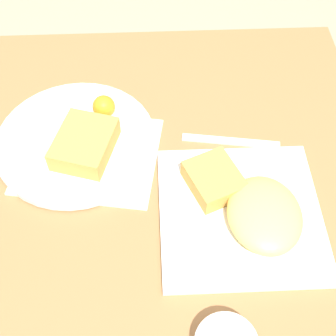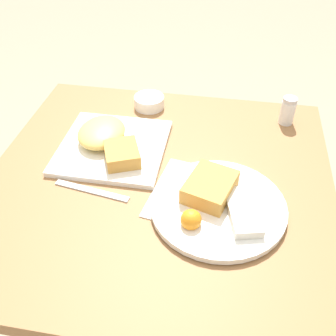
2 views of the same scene
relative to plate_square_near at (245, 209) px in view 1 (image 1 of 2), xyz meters
name	(u,v)px [view 1 (image 1 of 2)]	position (x,y,z in m)	size (l,w,h in m)	color
ground_plane	(161,311)	(0.10, 0.15, -0.75)	(8.00, 8.00, 0.00)	gray
dining_table	(157,202)	(0.10, 0.15, -0.12)	(0.81, 0.83, 0.73)	olive
menu_card	(88,155)	(0.14, 0.27, -0.02)	(0.25, 0.28, 0.00)	silver
plate_square_near	(245,209)	(0.00, 0.00, 0.00)	(0.27, 0.27, 0.06)	white
plate_oval_far	(76,139)	(0.17, 0.29, 0.00)	(0.30, 0.30, 0.05)	white
butter_knife	(230,141)	(0.16, 0.00, -0.02)	(0.04, 0.18, 0.00)	silver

